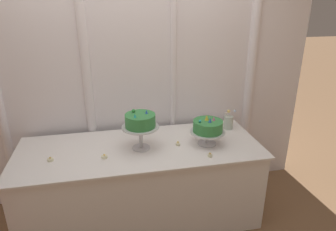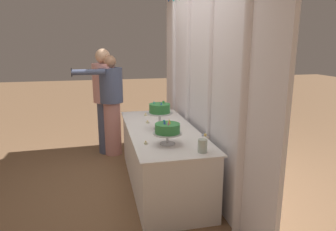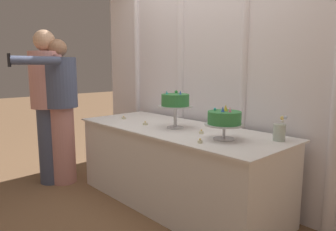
{
  "view_description": "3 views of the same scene",
  "coord_description": "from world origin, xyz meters",
  "px_view_note": "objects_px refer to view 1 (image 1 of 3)",
  "views": [
    {
      "loc": [
        -0.25,
        -2.27,
        1.99
      ],
      "look_at": [
        0.24,
        0.05,
        1.05
      ],
      "focal_mm": 32.25,
      "sensor_mm": 36.0,
      "label": 1
    },
    {
      "loc": [
        3.59,
        -0.65,
        1.8
      ],
      "look_at": [
        0.04,
        0.17,
        0.93
      ],
      "focal_mm": 32.55,
      "sensor_mm": 36.0,
      "label": 2
    },
    {
      "loc": [
        2.07,
        -1.92,
        1.33
      ],
      "look_at": [
        -0.11,
        0.09,
        0.86
      ],
      "focal_mm": 33.48,
      "sensor_mm": 36.0,
      "label": 3
    }
  ],
  "objects_px": {
    "cake_table": "(141,183)",
    "tealight_near_left": "(104,157)",
    "tealight_near_right": "(178,144)",
    "cake_display_nearleft": "(140,122)",
    "tealight_far_right": "(210,155)",
    "cake_display_nearright": "(208,127)",
    "tealight_far_left": "(50,160)",
    "flower_vase": "(228,122)"
  },
  "relations": [
    {
      "from": "cake_table",
      "to": "tealight_near_left",
      "type": "height_order",
      "value": "tealight_near_left"
    },
    {
      "from": "cake_table",
      "to": "tealight_near_left",
      "type": "relative_size",
      "value": 42.22
    },
    {
      "from": "cake_table",
      "to": "tealight_near_right",
      "type": "relative_size",
      "value": 54.2
    },
    {
      "from": "cake_display_nearleft",
      "to": "tealight_far_right",
      "type": "relative_size",
      "value": 8.96
    },
    {
      "from": "tealight_far_right",
      "to": "tealight_near_right",
      "type": "bearing_deg",
      "value": 129.59
    },
    {
      "from": "tealight_near_left",
      "to": "tealight_near_right",
      "type": "xyz_separation_m",
      "value": [
        0.65,
        0.1,
        0.0
      ]
    },
    {
      "from": "cake_display_nearleft",
      "to": "tealight_far_right",
      "type": "height_order",
      "value": "cake_display_nearleft"
    },
    {
      "from": "cake_display_nearright",
      "to": "tealight_far_left",
      "type": "distance_m",
      "value": 1.35
    },
    {
      "from": "cake_table",
      "to": "tealight_far_left",
      "type": "distance_m",
      "value": 0.84
    },
    {
      "from": "cake_display_nearright",
      "to": "tealight_near_left",
      "type": "height_order",
      "value": "cake_display_nearright"
    },
    {
      "from": "cake_display_nearleft",
      "to": "tealight_near_left",
      "type": "bearing_deg",
      "value": -161.91
    },
    {
      "from": "tealight_far_left",
      "to": "tealight_near_right",
      "type": "xyz_separation_m",
      "value": [
        1.08,
        0.06,
        0.0
      ]
    },
    {
      "from": "tealight_near_right",
      "to": "cake_display_nearright",
      "type": "bearing_deg",
      "value": -6.53
    },
    {
      "from": "cake_table",
      "to": "cake_display_nearright",
      "type": "relative_size",
      "value": 6.91
    },
    {
      "from": "flower_vase",
      "to": "cake_display_nearleft",
      "type": "bearing_deg",
      "value": -164.89
    },
    {
      "from": "cake_table",
      "to": "tealight_near_right",
      "type": "bearing_deg",
      "value": -5.44
    },
    {
      "from": "flower_vase",
      "to": "tealight_far_right",
      "type": "xyz_separation_m",
      "value": [
        -0.37,
        -0.51,
        -0.06
      ]
    },
    {
      "from": "cake_display_nearleft",
      "to": "cake_table",
      "type": "bearing_deg",
      "value": 106.55
    },
    {
      "from": "cake_display_nearright",
      "to": "tealight_near_right",
      "type": "bearing_deg",
      "value": 173.47
    },
    {
      "from": "tealight_near_left",
      "to": "cake_table",
      "type": "bearing_deg",
      "value": 22.52
    },
    {
      "from": "cake_table",
      "to": "flower_vase",
      "type": "distance_m",
      "value": 1.04
    },
    {
      "from": "cake_table",
      "to": "tealight_far_left",
      "type": "height_order",
      "value": "tealight_far_left"
    },
    {
      "from": "tealight_far_right",
      "to": "cake_display_nearleft",
      "type": "bearing_deg",
      "value": 154.1
    },
    {
      "from": "cake_display_nearright",
      "to": "tealight_far_left",
      "type": "bearing_deg",
      "value": -178.86
    },
    {
      "from": "flower_vase",
      "to": "tealight_near_right",
      "type": "bearing_deg",
      "value": -156.45
    },
    {
      "from": "tealight_far_left",
      "to": "tealight_far_right",
      "type": "relative_size",
      "value": 1.24
    },
    {
      "from": "cake_display_nearright",
      "to": "flower_vase",
      "type": "bearing_deg",
      "value": 41.68
    },
    {
      "from": "tealight_near_left",
      "to": "tealight_far_right",
      "type": "distance_m",
      "value": 0.87
    },
    {
      "from": "cake_display_nearright",
      "to": "flower_vase",
      "type": "xyz_separation_m",
      "value": [
        0.32,
        0.28,
        -0.09
      ]
    },
    {
      "from": "cake_table",
      "to": "tealight_far_right",
      "type": "height_order",
      "value": "tealight_far_right"
    },
    {
      "from": "flower_vase",
      "to": "tealight_far_right",
      "type": "distance_m",
      "value": 0.63
    },
    {
      "from": "cake_table",
      "to": "tealight_far_left",
      "type": "relative_size",
      "value": 43.87
    },
    {
      "from": "cake_display_nearright",
      "to": "tealight_far_left",
      "type": "xyz_separation_m",
      "value": [
        -1.34,
        -0.03,
        -0.15
      ]
    },
    {
      "from": "cake_display_nearleft",
      "to": "tealight_near_right",
      "type": "bearing_deg",
      "value": -1.23
    },
    {
      "from": "tealight_near_left",
      "to": "cake_display_nearright",
      "type": "bearing_deg",
      "value": 4.2
    },
    {
      "from": "cake_display_nearright",
      "to": "flower_vase",
      "type": "height_order",
      "value": "cake_display_nearright"
    },
    {
      "from": "cake_display_nearleft",
      "to": "tealight_near_right",
      "type": "height_order",
      "value": "cake_display_nearleft"
    },
    {
      "from": "cake_display_nearleft",
      "to": "tealight_far_left",
      "type": "relative_size",
      "value": 7.25
    },
    {
      "from": "tealight_far_right",
      "to": "cake_display_nearright",
      "type": "bearing_deg",
      "value": 77.29
    },
    {
      "from": "flower_vase",
      "to": "tealight_far_left",
      "type": "xyz_separation_m",
      "value": [
        -1.66,
        -0.31,
        -0.06
      ]
    },
    {
      "from": "cake_table",
      "to": "tealight_far_right",
      "type": "relative_size",
      "value": 54.23
    },
    {
      "from": "flower_vase",
      "to": "tealight_far_right",
      "type": "relative_size",
      "value": 5.18
    }
  ]
}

